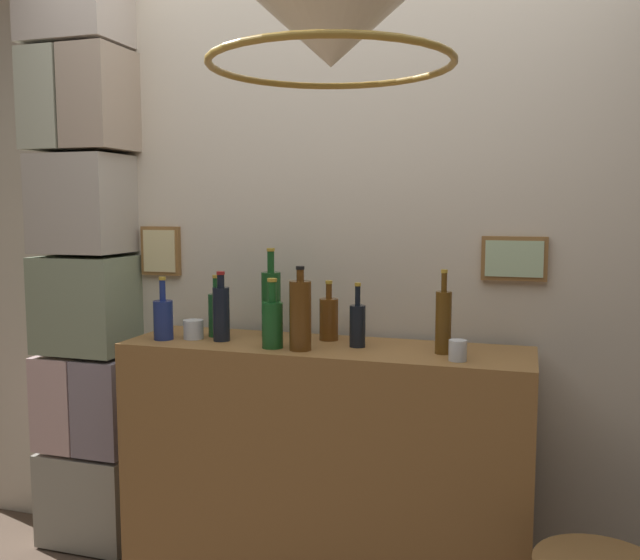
{
  "coord_description": "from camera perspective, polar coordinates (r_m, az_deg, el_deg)",
  "views": [
    {
      "loc": [
        0.72,
        -1.56,
        1.51
      ],
      "look_at": [
        0.0,
        0.76,
        1.24
      ],
      "focal_mm": 37.98,
      "sensor_mm": 36.0,
      "label": 1
    }
  ],
  "objects": [
    {
      "name": "glass_tumbler_highball",
      "position": [
        2.32,
        11.53,
        -5.83
      ],
      "size": [
        0.06,
        0.06,
        0.07
      ],
      "color": "silver",
      "rests_on": "bar_shelf_unit"
    },
    {
      "name": "glass_tumbler_rocks",
      "position": [
        2.7,
        -10.62,
        -4.11
      ],
      "size": [
        0.08,
        0.08,
        0.07
      ],
      "color": "silver",
      "rests_on": "bar_shelf_unit"
    },
    {
      "name": "liquor_bottle_rye",
      "position": [
        2.43,
        -1.67,
        -2.94
      ],
      "size": [
        0.08,
        0.08,
        0.3
      ],
      "color": "#5B3713",
      "rests_on": "bar_shelf_unit"
    },
    {
      "name": "bar_shelf_unit",
      "position": [
        2.68,
        0.33,
        -15.96
      ],
      "size": [
        1.52,
        0.42,
        0.99
      ],
      "primitive_type": "cube",
      "color": "olive",
      "rests_on": "ground"
    },
    {
      "name": "liquor_bottle_whiskey",
      "position": [
        2.7,
        -13.07,
        -3.16
      ],
      "size": [
        0.08,
        0.08,
        0.24
      ],
      "color": "navy",
      "rests_on": "bar_shelf_unit"
    },
    {
      "name": "panelled_rear_partition",
      "position": [
        2.76,
        2.06,
        4.07
      ],
      "size": [
        3.71,
        0.15,
        2.66
      ],
      "color": "beige",
      "rests_on": "ground"
    },
    {
      "name": "pendant_lamp",
      "position": [
        1.54,
        0.93,
        21.55
      ],
      "size": [
        0.54,
        0.54,
        0.63
      ],
      "color": "#EFE5C6"
    },
    {
      "name": "stone_pillar",
      "position": [
        3.12,
        -18.92,
        1.87
      ],
      "size": [
        0.43,
        0.34,
        2.58
      ],
      "color": "#A1A092",
      "rests_on": "ground"
    },
    {
      "name": "liquor_bottle_port",
      "position": [
        2.61,
        0.75,
        -3.23
      ],
      "size": [
        0.07,
        0.07,
        0.23
      ],
      "color": "brown",
      "rests_on": "bar_shelf_unit"
    },
    {
      "name": "liquor_bottle_amaro",
      "position": [
        2.62,
        -8.32,
        -2.71
      ],
      "size": [
        0.06,
        0.06,
        0.27
      ],
      "color": "black",
      "rests_on": "bar_shelf_unit"
    },
    {
      "name": "liquor_bottle_tequila",
      "position": [
        2.49,
        3.18,
        -3.74
      ],
      "size": [
        0.06,
        0.06,
        0.24
      ],
      "color": "black",
      "rests_on": "bar_shelf_unit"
    },
    {
      "name": "liquor_bottle_brandy",
      "position": [
        2.48,
        -4.03,
        -3.58
      ],
      "size": [
        0.08,
        0.08,
        0.26
      ],
      "color": "#1A5322",
      "rests_on": "bar_shelf_unit"
    },
    {
      "name": "liquor_bottle_rum",
      "position": [
        2.72,
        -8.8,
        -2.85
      ],
      "size": [
        0.06,
        0.06,
        0.25
      ],
      "color": "#1C4D24",
      "rests_on": "bar_shelf_unit"
    },
    {
      "name": "liquor_bottle_bourbon",
      "position": [
        2.41,
        10.35,
        -3.4
      ],
      "size": [
        0.06,
        0.06,
        0.3
      ],
      "color": "brown",
      "rests_on": "bar_shelf_unit"
    },
    {
      "name": "liquor_bottle_vermouth",
      "position": [
        2.69,
        -4.14,
        -1.89
      ],
      "size": [
        0.08,
        0.08,
        0.35
      ],
      "color": "#1B4F20",
      "rests_on": "bar_shelf_unit"
    }
  ]
}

